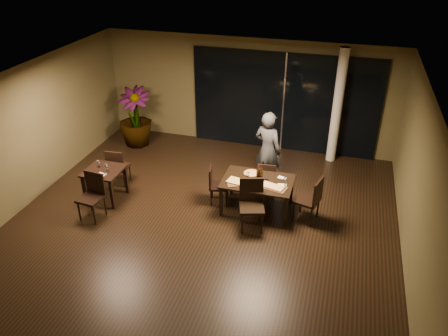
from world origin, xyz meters
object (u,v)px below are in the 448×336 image
at_px(chair_main_right, 311,198).
at_px(diner, 268,150).
at_px(potted_plant, 135,117).
at_px(bottle_c, 261,172).
at_px(main_table, 258,184).
at_px(chair_main_near, 252,201).
at_px(chair_side_far, 117,166).
at_px(bottle_b, 261,174).
at_px(chair_main_left, 216,183).
at_px(bottle_a, 258,173).
at_px(side_table, 104,175).
at_px(chair_side_near, 93,193).
at_px(chair_main_far, 267,178).

relative_size(chair_main_right, diner, 0.55).
bearing_deg(potted_plant, bottle_c, -28.63).
height_order(main_table, chair_main_near, chair_main_near).
xyz_separation_m(chair_side_far, bottle_b, (3.47, -0.05, 0.36)).
relative_size(chair_main_left, bottle_c, 2.60).
bearing_deg(bottle_a, chair_main_left, -179.10).
xyz_separation_m(side_table, chair_main_right, (4.56, 0.41, -0.05)).
height_order(chair_main_right, potted_plant, potted_plant).
xyz_separation_m(diner, potted_plant, (-3.98, 1.19, -0.12)).
bearing_deg(chair_main_right, bottle_a, -82.01).
bearing_deg(bottle_a, chair_side_near, -159.51).
relative_size(bottle_a, bottle_b, 0.95).
bearing_deg(bottle_c, chair_main_near, -93.13).
bearing_deg(bottle_b, chair_main_right, -7.31).
distance_m(side_table, diner, 3.76).
xyz_separation_m(side_table, bottle_a, (3.38, 0.56, 0.27)).
height_order(chair_main_right, bottle_b, bottle_b).
relative_size(chair_main_right, potted_plant, 0.62).
bearing_deg(bottle_a, chair_main_near, -87.90).
relative_size(chair_side_far, chair_side_near, 0.94).
distance_m(chair_main_far, chair_side_near, 3.83).
distance_m(chair_main_near, bottle_c, 0.74).
relative_size(main_table, chair_main_near, 1.41).
relative_size(main_table, chair_side_far, 1.57).
bearing_deg(side_table, chair_side_near, -81.97).
xyz_separation_m(chair_main_left, chair_main_right, (2.12, -0.13, 0.07)).
distance_m(chair_main_near, potted_plant, 4.91).
distance_m(main_table, chair_main_far, 0.63).
bearing_deg(diner, side_table, 46.72).
height_order(bottle_b, bottle_c, bottle_c).
distance_m(side_table, chair_main_right, 4.58).
bearing_deg(bottle_c, chair_main_left, -177.77).
distance_m(chair_main_near, diner, 1.71).
relative_size(chair_side_far, bottle_a, 3.43).
height_order(chair_main_far, bottle_c, bottle_c).
bearing_deg(chair_side_far, potted_plant, -79.62).
bearing_deg(side_table, chair_main_right, 5.17).
bearing_deg(chair_side_far, chair_main_right, 173.20).
bearing_deg(bottle_a, chair_main_right, -7.06).
distance_m(chair_side_near, bottle_a, 3.52).
bearing_deg(bottle_b, chair_side_near, -160.03).
bearing_deg(diner, bottle_c, 114.32).
distance_m(chair_side_near, bottle_b, 3.59).
bearing_deg(main_table, bottle_b, 43.06).
bearing_deg(chair_side_far, chair_side_near, 90.50).
xyz_separation_m(potted_plant, bottle_a, (3.96, -2.22, 0.06)).
relative_size(chair_main_near, bottle_a, 3.83).
xyz_separation_m(chair_side_far, chair_side_near, (0.11, -1.28, 0.03)).
height_order(main_table, diner, diner).
bearing_deg(chair_main_near, chair_side_near, 173.20).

